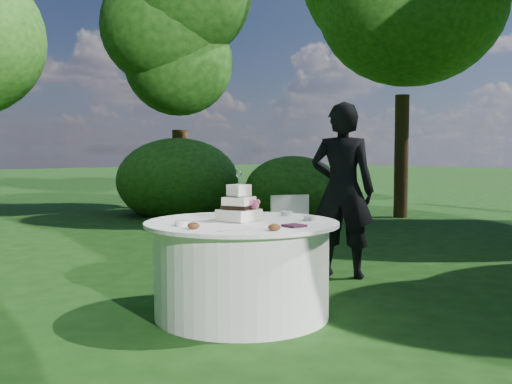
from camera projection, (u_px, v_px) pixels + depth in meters
ground at (242, 316)px, 4.85m from camera, size 80.00×80.00×0.00m
napkins at (294, 226)px, 4.46m from camera, size 0.14×0.14×0.02m
feather_plume at (243, 228)px, 4.35m from camera, size 0.48×0.07×0.01m
guest at (342, 190)px, 6.29m from camera, size 0.72×0.80×1.84m
table at (242, 268)px, 4.83m from camera, size 1.56×1.56×0.77m
cake at (239, 207)px, 4.82m from camera, size 0.32×0.32×0.41m
chair at (294, 232)px, 6.02m from camera, size 0.53×0.53×0.88m
votives at (259, 216)px, 5.00m from camera, size 1.19×0.85×0.04m
petal_cups at (234, 226)px, 4.28m from camera, size 0.48×0.53×0.05m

